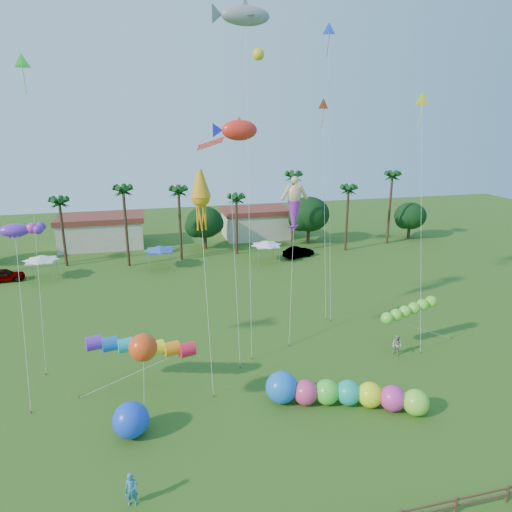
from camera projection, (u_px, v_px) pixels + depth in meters
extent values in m
plane|color=#285116|center=(298.00, 452.00, 26.50)|extent=(160.00, 160.00, 0.00)
cylinder|color=#3A2819|center=(63.00, 235.00, 59.14)|extent=(0.36, 0.36, 8.50)
cylinder|color=#3A2819|center=(126.00, 229.00, 58.95)|extent=(0.36, 0.36, 10.00)
cylinder|color=#3A2819|center=(180.00, 226.00, 61.60)|extent=(0.36, 0.36, 9.50)
cylinder|color=#3A2819|center=(237.00, 227.00, 64.62)|extent=(0.36, 0.36, 8.00)
cylinder|color=#3A2819|center=(293.00, 215.00, 65.14)|extent=(0.36, 0.36, 11.00)
cylinder|color=#3A2819|center=(347.00, 220.00, 66.38)|extent=(0.36, 0.36, 9.00)
cylinder|color=#3A2819|center=(390.00, 210.00, 69.90)|extent=(0.36, 0.36, 10.50)
sphere|color=#113814|center=(205.00, 222.00, 67.39)|extent=(5.46, 5.46, 5.46)
sphere|color=#113814|center=(309.00, 214.00, 70.04)|extent=(6.30, 6.30, 6.30)
sphere|color=#113814|center=(410.00, 216.00, 73.37)|extent=(5.04, 5.04, 5.04)
cube|color=beige|center=(102.00, 234.00, 69.09)|extent=(12.00, 7.00, 4.00)
cube|color=beige|center=(255.00, 225.00, 74.73)|extent=(10.00, 7.00, 4.00)
pyramid|color=white|center=(41.00, 258.00, 54.46)|extent=(3.00, 3.00, 0.60)
pyramid|color=blue|center=(160.00, 248.00, 58.68)|extent=(3.00, 3.00, 0.60)
pyramid|color=white|center=(266.00, 243.00, 61.04)|extent=(3.00, 3.00, 0.60)
cube|color=brown|center=(456.00, 505.00, 22.19)|extent=(0.12, 0.12, 1.00)
cube|color=brown|center=(507.00, 493.00, 22.90)|extent=(0.12, 0.12, 1.00)
imported|color=#4C4C54|center=(3.00, 275.00, 54.29)|extent=(4.73, 2.28, 1.56)
imported|color=#4C4C54|center=(298.00, 252.00, 63.96)|extent=(4.75, 2.95, 1.48)
imported|color=teal|center=(131.00, 490.00, 22.61)|extent=(0.72, 0.53, 1.83)
imported|color=#A59B89|center=(397.00, 345.00, 37.15)|extent=(0.98, 1.07, 1.78)
sphere|color=#E23B74|center=(305.00, 392.00, 30.79)|extent=(1.72, 1.72, 1.72)
sphere|color=#4CE034|center=(327.00, 392.00, 30.83)|extent=(1.72, 1.72, 1.72)
sphere|color=#18AD96|center=(348.00, 393.00, 30.75)|extent=(1.72, 1.72, 1.72)
sphere|color=#E8FF1A|center=(370.00, 395.00, 30.52)|extent=(1.72, 1.72, 1.72)
sphere|color=#DF349F|center=(392.00, 398.00, 30.13)|extent=(1.72, 1.72, 1.72)
sphere|color=#83EC34|center=(416.00, 402.00, 29.69)|extent=(1.72, 1.72, 1.72)
sphere|color=blue|center=(282.00, 387.00, 30.94)|extent=(2.87, 2.87, 2.20)
sphere|color=blue|center=(131.00, 420.00, 27.56)|extent=(2.21, 2.21, 2.21)
cylinder|color=#F51B37|center=(160.00, 353.00, 31.76)|extent=(7.42, 1.37, 1.00)
cylinder|color=silver|center=(133.00, 374.00, 31.91)|extent=(7.57, 0.44, 2.97)
cylinder|color=brown|center=(79.00, 397.00, 31.62)|extent=(0.08, 0.08, 0.16)
ellipsoid|color=#6BDE31|center=(387.00, 318.00, 37.45)|extent=(5.56, 1.84, 1.20)
cylinder|color=silver|center=(420.00, 329.00, 38.86)|extent=(6.81, 0.45, 2.90)
cylinder|color=brown|center=(451.00, 338.00, 40.25)|extent=(0.08, 0.08, 0.16)
sphere|color=#FC4514|center=(143.00, 347.00, 27.63)|extent=(2.10, 2.10, 1.72)
cylinder|color=silver|center=(144.00, 389.00, 27.98)|extent=(0.32, 0.82, 5.28)
cylinder|color=brown|center=(144.00, 429.00, 28.31)|extent=(0.08, 0.08, 0.16)
cylinder|color=silver|center=(292.00, 276.00, 39.41)|extent=(1.62, 4.14, 11.17)
cylinder|color=brown|center=(289.00, 345.00, 38.89)|extent=(0.08, 0.08, 0.16)
ellipsoid|color=#FD291C|center=(239.00, 130.00, 35.86)|extent=(4.54, 2.56, 1.80)
cylinder|color=silver|center=(240.00, 248.00, 35.67)|extent=(1.35, 5.58, 17.76)
cylinder|color=brown|center=(240.00, 367.00, 35.45)|extent=(0.08, 0.08, 0.16)
ellipsoid|color=gray|center=(245.00, 16.00, 35.11)|extent=(5.50, 3.56, 1.85)
cylinder|color=silver|center=(249.00, 191.00, 35.92)|extent=(1.07, 6.08, 26.23)
cylinder|color=brown|center=(252.00, 358.00, 36.72)|extent=(0.08, 0.08, 0.16)
cone|color=orange|center=(201.00, 198.00, 31.94)|extent=(1.51, 1.51, 4.12)
cylinder|color=silver|center=(207.00, 297.00, 31.84)|extent=(0.17, 4.29, 13.29)
cylinder|color=brown|center=(213.00, 396.00, 31.71)|extent=(0.08, 0.08, 0.16)
ellipsoid|color=purple|center=(14.00, 230.00, 30.79)|extent=(3.73, 2.66, 1.31)
cylinder|color=silver|center=(23.00, 321.00, 30.39)|extent=(0.47, 4.49, 11.36)
cylinder|color=brown|center=(31.00, 412.00, 29.97)|extent=(0.08, 0.08, 0.16)
cone|color=#E34619|center=(323.00, 105.00, 41.69)|extent=(1.26, 0.41, 1.23)
cylinder|color=silver|center=(325.00, 215.00, 42.87)|extent=(0.31, 3.51, 19.82)
cylinder|color=brown|center=(326.00, 319.00, 44.03)|extent=(0.08, 0.08, 0.16)
cone|color=#FFF11A|center=(422.00, 101.00, 35.16)|extent=(1.26, 0.43, 1.24)
cylinder|color=silver|center=(421.00, 231.00, 36.43)|extent=(0.05, 3.43, 19.95)
cylinder|color=brown|center=(421.00, 352.00, 37.67)|extent=(0.08, 0.08, 0.16)
cone|color=#38EF3E|center=(22.00, 63.00, 31.76)|extent=(1.30, 0.41, 1.28)
cylinder|color=silver|center=(35.00, 225.00, 33.12)|extent=(0.56, 3.84, 22.34)
cylinder|color=brown|center=(46.00, 374.00, 34.46)|extent=(0.08, 0.08, 0.16)
cone|color=blue|center=(329.00, 30.00, 40.13)|extent=(1.31, 0.82, 1.32)
cylinder|color=silver|center=(330.00, 182.00, 41.94)|extent=(0.29, 4.09, 26.11)
cylinder|color=brown|center=(330.00, 320.00, 43.73)|extent=(0.08, 0.08, 0.16)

